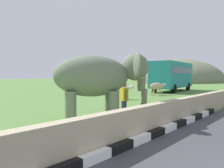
{
  "coord_description": "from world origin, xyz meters",
  "views": [
    {
      "loc": [
        -4.23,
        0.35,
        1.97
      ],
      "look_at": [
        2.65,
        6.31,
        1.6
      ],
      "focal_mm": 35.18,
      "sensor_mm": 36.0,
      "label": 1
    }
  ],
  "objects_px": {
    "cow_mid": "(157,86)",
    "person_handler": "(124,98)",
    "bus_teal": "(172,74)",
    "elephant": "(100,77)",
    "cow_near": "(121,89)"
  },
  "relations": [
    {
      "from": "cow_mid",
      "to": "person_handler",
      "type": "bearing_deg",
      "value": -157.57
    },
    {
      "from": "person_handler",
      "to": "bus_teal",
      "type": "bearing_deg",
      "value": 19.02
    },
    {
      "from": "elephant",
      "to": "bus_teal",
      "type": "relative_size",
      "value": 0.44
    },
    {
      "from": "person_handler",
      "to": "cow_near",
      "type": "relative_size",
      "value": 0.92
    },
    {
      "from": "cow_mid",
      "to": "cow_near",
      "type": "bearing_deg",
      "value": 173.8
    },
    {
      "from": "elephant",
      "to": "bus_teal",
      "type": "height_order",
      "value": "bus_teal"
    },
    {
      "from": "cow_near",
      "to": "cow_mid",
      "type": "distance_m",
      "value": 4.96
    },
    {
      "from": "elephant",
      "to": "cow_mid",
      "type": "height_order",
      "value": "elephant"
    },
    {
      "from": "bus_teal",
      "to": "elephant",
      "type": "bearing_deg",
      "value": -163.07
    },
    {
      "from": "bus_teal",
      "to": "cow_mid",
      "type": "relative_size",
      "value": 4.67
    },
    {
      "from": "elephant",
      "to": "cow_mid",
      "type": "distance_m",
      "value": 13.05
    },
    {
      "from": "person_handler",
      "to": "bus_teal",
      "type": "distance_m",
      "value": 18.31
    },
    {
      "from": "bus_teal",
      "to": "cow_near",
      "type": "distance_m",
      "value": 11.2
    },
    {
      "from": "elephant",
      "to": "cow_near",
      "type": "relative_size",
      "value": 2.17
    },
    {
      "from": "elephant",
      "to": "bus_teal",
      "type": "bearing_deg",
      "value": 16.93
    }
  ]
}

